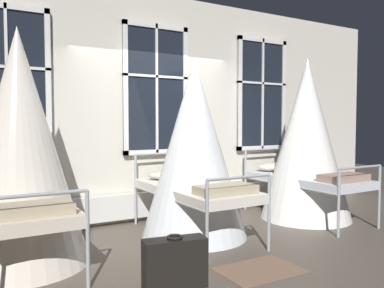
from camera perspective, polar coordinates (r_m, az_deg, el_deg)
name	(u,v)px	position (r m, az deg, el deg)	size (l,w,h in m)	color
ground	(189,235)	(5.23, -0.42, -13.10)	(19.23, 19.23, 0.00)	brown
back_wall_with_windows	(153,107)	(6.02, -5.63, 5.31)	(9.21, 0.10, 3.39)	beige
window_bank	(157,143)	(5.92, -5.13, 0.22)	(5.10, 0.10, 2.85)	black
cot_first	(20,150)	(4.34, -23.74, -0.82)	(1.35, 1.94, 2.42)	#9EA3A8
cot_second	(194,151)	(5.01, 0.33, -0.98)	(1.35, 1.94, 2.26)	#9EA3A8
cot_third	(306,141)	(6.21, 16.25, 0.42)	(1.35, 1.94, 2.43)	#9EA3A8
rug_second	(259,270)	(4.12, 9.70, -17.59)	(0.80, 0.56, 0.01)	brown
suitcase_dark	(175,263)	(3.61, -2.52, -16.86)	(0.58, 0.30, 0.47)	black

